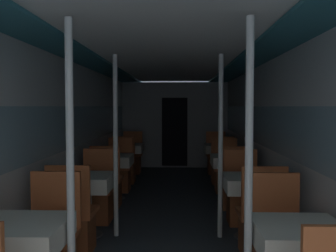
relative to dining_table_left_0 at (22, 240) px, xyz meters
The scene contains 29 objects.
wall_left 2.86m from the dining_table_left_0, 97.79° to the left, with size 0.05×10.32×2.14m.
wall_right 3.66m from the dining_table_left_0, 50.38° to the left, with size 0.05×10.32×2.14m.
ceiling_panel 3.35m from the dining_table_left_0, 70.94° to the left, with size 2.69×10.32×0.07m.
bulkhead_far 6.93m from the dining_table_left_0, 81.98° to the left, with size 2.64×0.09×2.14m.
dining_table_left_0 is the anchor object (origin of this frame).
chair_left_far_0 0.63m from the dining_table_left_0, 90.00° to the left, with size 0.45×0.45×0.95m.
support_pole_left_0 0.59m from the dining_table_left_0, ahead, with size 0.06×0.06×2.14m.
dining_table_left_1 1.80m from the dining_table_left_0, 90.00° to the left, with size 0.61×0.61×0.72m.
chair_left_near_1 1.29m from the dining_table_left_0, 90.00° to the left, with size 0.45×0.45×0.95m.
chair_left_far_1 2.37m from the dining_table_left_0, 90.00° to the left, with size 0.45×0.45×0.95m.
support_pole_left_1 1.90m from the dining_table_left_0, 78.98° to the left, with size 0.06×0.06×2.14m.
dining_table_left_2 3.60m from the dining_table_left_0, 90.00° to the left, with size 0.61×0.61×0.72m.
chair_left_near_2 3.07m from the dining_table_left_0, 90.00° to the left, with size 0.45×0.45×0.95m.
chair_left_far_2 4.16m from the dining_table_left_0, 90.00° to the left, with size 0.45×0.45×0.95m.
dining_table_left_3 5.40m from the dining_table_left_0, 90.00° to the left, with size 0.61×0.61×0.72m.
chair_left_near_3 4.86m from the dining_table_left_0, 90.00° to the left, with size 0.45×0.45×0.95m.
chair_left_far_3 5.96m from the dining_table_left_0, 90.00° to the left, with size 0.45×0.45×0.95m.
dining_table_right_0 1.93m from the dining_table_left_0, ahead, with size 0.61×0.61×0.72m.
support_pole_right_0 1.65m from the dining_table_left_0, ahead, with size 0.06×0.06×2.14m.
dining_table_right_1 2.64m from the dining_table_left_0, 43.05° to the left, with size 0.61×0.61×0.72m.
chair_right_near_1 2.32m from the dining_table_left_0, 32.97° to the left, with size 0.45×0.45×0.95m.
chair_right_far_1 3.06m from the dining_table_left_0, 50.65° to the left, with size 0.45×0.45×0.95m.
support_pole_right_1 2.44m from the dining_table_left_0, 48.78° to the left, with size 0.06×0.06×2.14m.
dining_table_right_2 4.09m from the dining_table_left_0, 61.84° to the left, with size 0.61×0.61×0.72m.
chair_right_near_2 3.62m from the dining_table_left_0, 57.71° to the left, with size 0.45×0.45×0.95m.
chair_right_far_2 4.59m from the dining_table_left_0, 65.09° to the left, with size 0.45×0.45×0.95m.
dining_table_right_3 5.74m from the dining_table_left_0, 70.36° to the left, with size 0.61×0.61×0.72m.
chair_right_near_3 5.23m from the dining_table_left_0, 68.33° to the left, with size 0.45×0.45×0.95m.
chair_right_far_3 6.26m from the dining_table_left_0, 72.05° to the left, with size 0.45×0.45×0.95m.
Camera 1 is at (0.15, -1.57, 1.53)m, focal length 40.00 mm.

